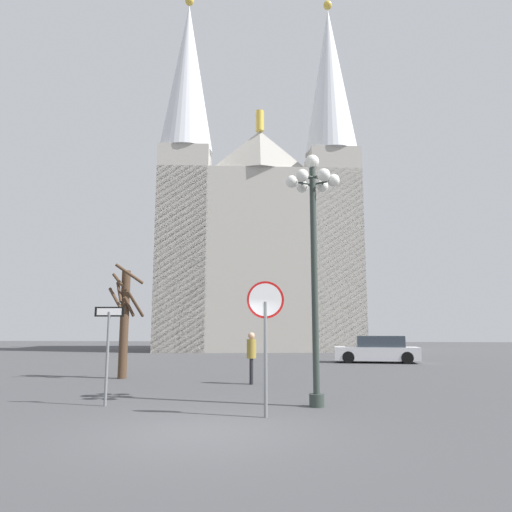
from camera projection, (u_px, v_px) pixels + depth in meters
ground_plane at (202, 432)px, 8.46m from camera, size 120.00×120.00×0.00m
cathedral at (258, 234)px, 41.90m from camera, size 18.23×12.90×31.80m
stop_sign at (265, 320)px, 10.18m from camera, size 0.81×0.15×2.89m
one_way_arrow_sign at (108, 341)px, 11.57m from camera, size 0.73×0.10×2.39m
street_lamp at (313, 231)px, 11.88m from camera, size 1.39×1.24×6.32m
bare_tree at (124, 319)px, 17.89m from camera, size 1.41×1.15×4.28m
parked_car_near_white at (377, 350)px, 25.89m from camera, size 4.63×2.06×1.46m
pedestrian_walking at (251, 353)px, 15.96m from camera, size 0.32×0.32×1.73m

